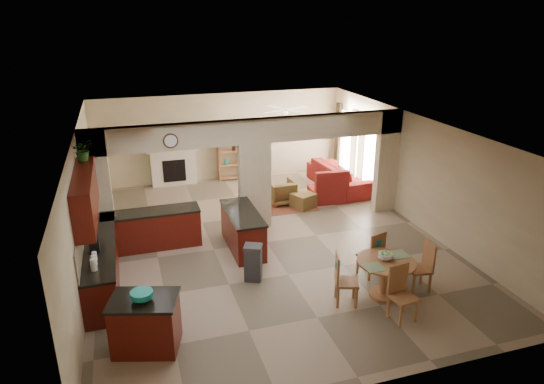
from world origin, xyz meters
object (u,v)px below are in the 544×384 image
object	(u,v)px
dining_table	(385,273)
armchair	(281,192)
kitchen_island	(146,323)
sofa	(340,176)

from	to	relation	value
dining_table	armchair	bearing A→B (deg)	94.06
kitchen_island	sofa	xyz separation A→B (m)	(6.28, 6.12, -0.08)
sofa	dining_table	bearing A→B (deg)	158.43
dining_table	sofa	size ratio (longest dim) A/B	0.43
kitchen_island	armchair	world-z (taller)	kitchen_island
dining_table	kitchen_island	bearing A→B (deg)	-177.29
dining_table	armchair	size ratio (longest dim) A/B	1.51
kitchen_island	sofa	world-z (taller)	kitchen_island
kitchen_island	sofa	bearing A→B (deg)	60.79
armchair	sofa	bearing A→B (deg)	-165.03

